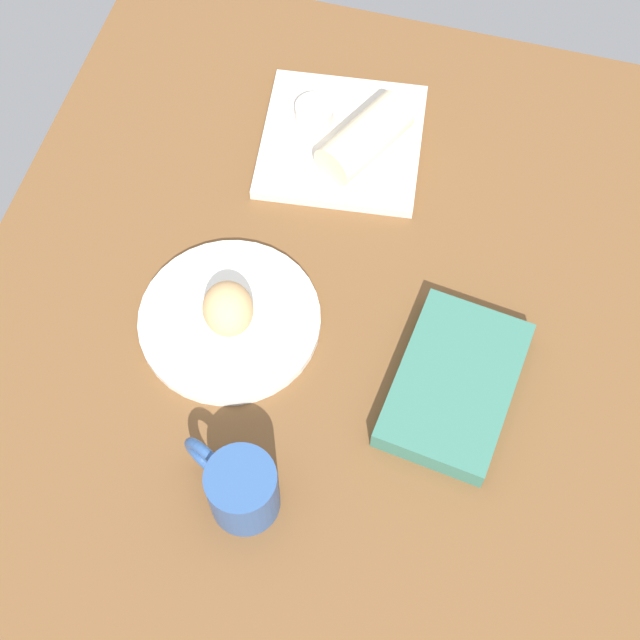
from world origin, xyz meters
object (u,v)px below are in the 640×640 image
object	(u,v)px
breakfast_wrap	(365,138)
coffee_mug	(240,488)
square_plate	(342,141)
book_stack	(455,384)
scone_pastry	(228,309)
round_plate	(230,320)
sauce_cup	(315,112)

from	to	relation	value
breakfast_wrap	coffee_mug	world-z (taller)	coffee_mug
square_plate	book_stack	distance (cm)	39.67
book_stack	scone_pastry	bearing A→B (deg)	87.39
round_plate	scone_pastry	world-z (taller)	scone_pastry
round_plate	book_stack	bearing A→B (deg)	-93.39
square_plate	sauce_cup	distance (cm)	5.44
scone_pastry	breakfast_wrap	xyz separation A→B (cm)	(29.69, -9.76, 0.13)
round_plate	breakfast_wrap	bearing A→B (deg)	-18.87
scone_pastry	square_plate	bearing A→B (deg)	-11.14
sauce_cup	breakfast_wrap	xyz separation A→B (cm)	(-3.72, -8.07, 1.52)
square_plate	breakfast_wrap	distance (cm)	5.48
sauce_cup	breakfast_wrap	world-z (taller)	breakfast_wrap
round_plate	coffee_mug	bearing A→B (deg)	-158.49
scone_pastry	coffee_mug	size ratio (longest dim) A/B	0.58
scone_pastry	sauce_cup	size ratio (longest dim) A/B	1.31
round_plate	book_stack	size ratio (longest dim) A/B	1.02
scone_pastry	sauce_cup	bearing A→B (deg)	-2.89
scone_pastry	sauce_cup	world-z (taller)	scone_pastry
scone_pastry	book_stack	xyz separation A→B (cm)	(-1.31, -28.68, -2.77)
square_plate	scone_pastry	bearing A→B (deg)	168.86
coffee_mug	scone_pastry	bearing A→B (deg)	21.30
coffee_mug	breakfast_wrap	bearing A→B (deg)	-1.73
book_stack	coffee_mug	size ratio (longest dim) A/B	1.85
round_plate	scone_pastry	distance (cm)	3.80
sauce_cup	coffee_mug	distance (cm)	54.92
round_plate	sauce_cup	size ratio (longest dim) A/B	4.24
sauce_cup	book_stack	distance (cm)	44.00
square_plate	coffee_mug	xyz separation A→B (cm)	(-52.44, -2.05, 3.81)
square_plate	book_stack	xyz separation A→B (cm)	(-32.65, -22.51, 0.90)
sauce_cup	coffee_mug	bearing A→B (deg)	-173.16
scone_pastry	book_stack	bearing A→B (deg)	-92.61
square_plate	coffee_mug	size ratio (longest dim) A/B	1.81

